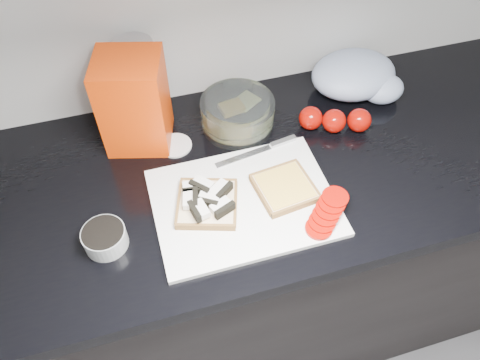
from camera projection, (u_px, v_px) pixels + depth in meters
name	position (u px, v px, depth m)	size (l,w,h in m)	color
base_cabinet	(249.00, 263.00, 1.49)	(3.50, 0.60, 0.86)	black
countertop	(251.00, 171.00, 1.14)	(3.50, 0.64, 0.04)	black
cutting_board	(244.00, 202.00, 1.05)	(0.40, 0.30, 0.01)	white
bread_left	(207.00, 202.00, 1.02)	(0.17, 0.17, 0.04)	beige
bread_right	(285.00, 188.00, 1.06)	(0.14, 0.14, 0.02)	beige
tomato_slices	(327.00, 213.00, 1.00)	(0.13, 0.13, 0.03)	#980A03
knife	(267.00, 148.00, 1.14)	(0.22, 0.05, 0.01)	#B2B2B6
seed_tub	(105.00, 237.00, 0.97)	(0.09, 0.09, 0.05)	#A0A5A5
tub_lid	(175.00, 145.00, 1.16)	(0.08, 0.08, 0.01)	silver
glass_bowl	(237.00, 114.00, 1.19)	(0.19, 0.19, 0.08)	silver
bread_bag	(134.00, 102.00, 1.09)	(0.15, 0.14, 0.24)	red
steel_canister	(140.00, 84.00, 1.14)	(0.10, 0.10, 0.23)	#B6B6BB
grocery_bag	(358.00, 76.00, 1.26)	(0.25, 0.21, 0.10)	#969DB8
whole_tomatoes	(335.00, 120.00, 1.18)	(0.18, 0.10, 0.06)	#980A03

